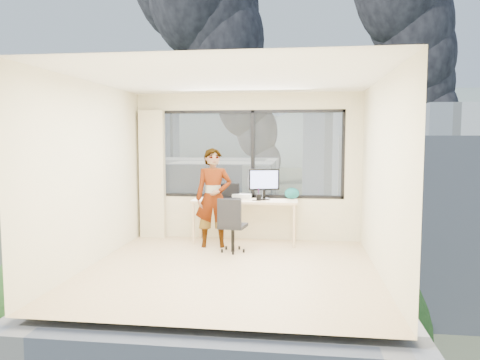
% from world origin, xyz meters
% --- Properties ---
extents(floor, '(4.00, 4.00, 0.01)m').
position_xyz_m(floor, '(0.00, 0.00, 0.00)').
color(floor, beige).
rests_on(floor, ground).
extents(ceiling, '(4.00, 4.00, 0.01)m').
position_xyz_m(ceiling, '(0.00, 0.00, 2.60)').
color(ceiling, white).
rests_on(ceiling, ground).
extents(wall_front, '(4.00, 0.01, 2.60)m').
position_xyz_m(wall_front, '(0.00, -2.00, 1.30)').
color(wall_front, beige).
rests_on(wall_front, ground).
extents(wall_left, '(0.01, 4.00, 2.60)m').
position_xyz_m(wall_left, '(-2.00, 0.00, 1.30)').
color(wall_left, beige).
rests_on(wall_left, ground).
extents(wall_right, '(0.01, 4.00, 2.60)m').
position_xyz_m(wall_right, '(2.00, 0.00, 1.30)').
color(wall_right, beige).
rests_on(wall_right, ground).
extents(window_wall, '(3.30, 0.16, 1.55)m').
position_xyz_m(window_wall, '(0.05, 2.00, 1.52)').
color(window_wall, black).
rests_on(window_wall, ground).
extents(curtain, '(0.45, 0.14, 2.30)m').
position_xyz_m(curtain, '(-1.72, 1.88, 1.15)').
color(curtain, beige).
rests_on(curtain, floor).
extents(desk, '(1.80, 0.60, 0.75)m').
position_xyz_m(desk, '(0.00, 1.66, 0.38)').
color(desk, beige).
rests_on(desk, floor).
extents(chair, '(0.52, 0.52, 0.89)m').
position_xyz_m(chair, '(-0.11, 0.98, 0.44)').
color(chair, black).
rests_on(chair, floor).
extents(person, '(0.66, 0.49, 1.64)m').
position_xyz_m(person, '(-0.48, 1.30, 0.82)').
color(person, '#2D2D33').
rests_on(person, floor).
extents(monitor, '(0.55, 0.26, 0.54)m').
position_xyz_m(monitor, '(0.32, 1.73, 1.02)').
color(monitor, black).
rests_on(monitor, desk).
extents(game_console, '(0.33, 0.28, 0.08)m').
position_xyz_m(game_console, '(-0.07, 1.87, 0.79)').
color(game_console, white).
rests_on(game_console, desk).
extents(laptop, '(0.47, 0.48, 0.24)m').
position_xyz_m(laptop, '(-0.27, 1.67, 0.87)').
color(laptop, black).
rests_on(laptop, desk).
extents(cellphone, '(0.10, 0.05, 0.01)m').
position_xyz_m(cellphone, '(0.18, 1.58, 0.76)').
color(cellphone, black).
rests_on(cellphone, desk).
extents(pen_cup, '(0.09, 0.09, 0.11)m').
position_xyz_m(pen_cup, '(0.25, 1.59, 0.81)').
color(pen_cup, black).
rests_on(pen_cup, desk).
extents(handbag, '(0.28, 0.21, 0.20)m').
position_xyz_m(handbag, '(0.80, 1.86, 0.85)').
color(handbag, '#0C4C4A').
rests_on(handbag, desk).
extents(exterior_ground, '(400.00, 400.00, 0.04)m').
position_xyz_m(exterior_ground, '(0.00, 120.00, -14.00)').
color(exterior_ground, '#515B3D').
rests_on(exterior_ground, ground).
extents(near_bldg_a, '(16.00, 12.00, 14.00)m').
position_xyz_m(near_bldg_a, '(-9.00, 30.00, -7.00)').
color(near_bldg_a, '#EBE4C5').
rests_on(near_bldg_a, exterior_ground).
extents(near_bldg_b, '(14.00, 13.00, 16.00)m').
position_xyz_m(near_bldg_b, '(12.00, 38.00, -6.00)').
color(near_bldg_b, silver).
rests_on(near_bldg_b, exterior_ground).
extents(far_tower_a, '(14.00, 14.00, 28.00)m').
position_xyz_m(far_tower_a, '(-35.00, 95.00, 0.00)').
color(far_tower_a, silver).
rests_on(far_tower_a, exterior_ground).
extents(far_tower_b, '(13.00, 13.00, 30.00)m').
position_xyz_m(far_tower_b, '(8.00, 120.00, 1.00)').
color(far_tower_b, silver).
rests_on(far_tower_b, exterior_ground).
extents(far_tower_c, '(15.00, 15.00, 26.00)m').
position_xyz_m(far_tower_c, '(45.00, 140.00, -1.00)').
color(far_tower_c, silver).
rests_on(far_tower_c, exterior_ground).
extents(far_tower_d, '(16.00, 14.00, 22.00)m').
position_xyz_m(far_tower_d, '(-60.00, 150.00, -3.00)').
color(far_tower_d, silver).
rests_on(far_tower_d, exterior_ground).
extents(hill_a, '(288.00, 216.00, 90.00)m').
position_xyz_m(hill_a, '(-120.00, 320.00, -14.00)').
color(hill_a, slate).
rests_on(hill_a, exterior_ground).
extents(hill_b, '(300.00, 220.00, 96.00)m').
position_xyz_m(hill_b, '(100.00, 320.00, -14.00)').
color(hill_b, slate).
rests_on(hill_b, exterior_ground).
extents(tree_a, '(7.00, 7.00, 8.00)m').
position_xyz_m(tree_a, '(-16.00, 22.00, -10.00)').
color(tree_a, '#2B541C').
rests_on(tree_a, exterior_ground).
extents(tree_b, '(7.60, 7.60, 9.00)m').
position_xyz_m(tree_b, '(4.00, 18.00, -9.50)').
color(tree_b, '#2B541C').
rests_on(tree_b, exterior_ground).
extents(smoke_plume_a, '(40.00, 24.00, 90.00)m').
position_xyz_m(smoke_plume_a, '(-10.00, 150.00, 39.00)').
color(smoke_plume_a, black).
rests_on(smoke_plume_a, exterior_ground).
extents(smoke_plume_b, '(30.00, 18.00, 70.00)m').
position_xyz_m(smoke_plume_b, '(55.00, 170.00, 27.00)').
color(smoke_plume_b, black).
rests_on(smoke_plume_b, exterior_ground).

